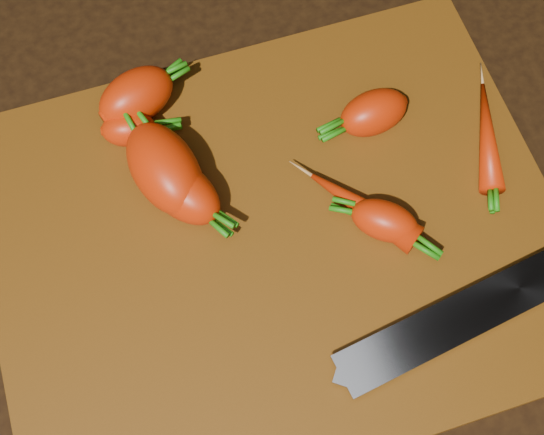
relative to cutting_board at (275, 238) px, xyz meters
name	(u,v)px	position (x,y,z in m)	size (l,w,h in m)	color
ground	(275,243)	(0.00, 0.00, -0.01)	(2.00, 2.00, 0.01)	black
cutting_board	(275,238)	(0.00, 0.00, 0.00)	(0.50, 0.40, 0.01)	brown
carrot_0	(136,96)	(-0.08, 0.16, 0.03)	(0.07, 0.05, 0.05)	red
carrot_1	(181,191)	(-0.07, 0.06, 0.03)	(0.08, 0.05, 0.05)	red
carrot_2	(165,169)	(-0.08, 0.08, 0.03)	(0.10, 0.06, 0.06)	red
carrot_3	(374,113)	(0.12, 0.08, 0.03)	(0.07, 0.04, 0.04)	red
carrot_4	(129,129)	(-0.10, 0.13, 0.02)	(0.05, 0.03, 0.03)	red
carrot_5	(384,221)	(0.09, -0.02, 0.02)	(0.06, 0.04, 0.04)	red
carrot_6	(487,136)	(0.21, 0.03, 0.02)	(0.11, 0.02, 0.02)	red
carrot_7	(363,208)	(0.08, 0.00, 0.02)	(0.11, 0.03, 0.03)	red
knife	(477,310)	(0.14, -0.12, 0.01)	(0.35, 0.08, 0.02)	gray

